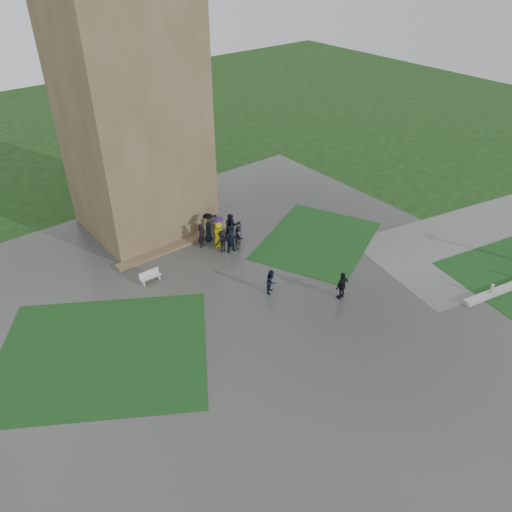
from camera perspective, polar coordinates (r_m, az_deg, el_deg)
ground at (r=28.85m, az=1.85°, el=-7.96°), size 120.00×120.00×0.00m
plaza at (r=30.02m, az=-0.62°, el=-5.97°), size 34.00×34.00×0.02m
lawn_inset_left at (r=28.45m, az=-17.09°, el=-10.49°), size 14.10×13.46×0.01m
lawn_inset_right at (r=36.49m, az=7.01°, el=1.78°), size 11.12×10.15×0.01m
tower at (r=35.80m, az=-14.19°, el=16.23°), size 8.00×8.00×18.00m
tower_plinth at (r=35.84m, az=-9.13°, el=1.14°), size 9.00×0.80×0.22m
bench at (r=32.57m, az=-12.02°, el=-2.29°), size 1.37×0.47×0.79m
visitor_cluster at (r=35.33m, az=-3.51°, el=3.05°), size 3.28×3.59×2.65m
pedestrian_mid at (r=30.79m, az=1.76°, el=-2.89°), size 0.89×0.81×1.60m
pedestrian_near at (r=30.68m, az=9.82°, el=-3.34°), size 1.11×0.68×1.83m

